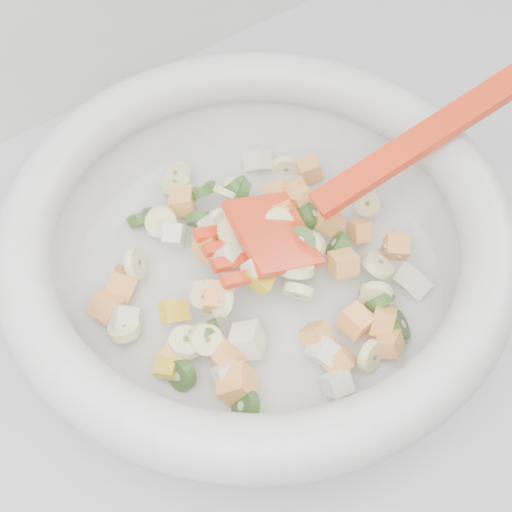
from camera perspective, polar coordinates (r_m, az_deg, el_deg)
counter at (r=1.03m, az=-0.78°, el=-16.07°), size 2.00×0.60×0.90m
mixing_bowl at (r=0.57m, az=0.06°, el=0.78°), size 0.48×0.40×0.16m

